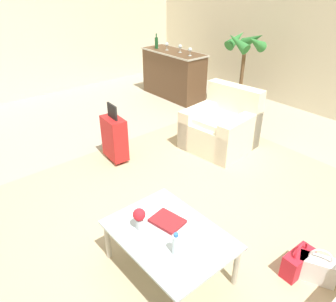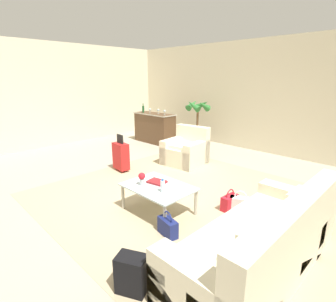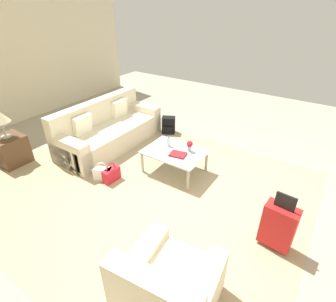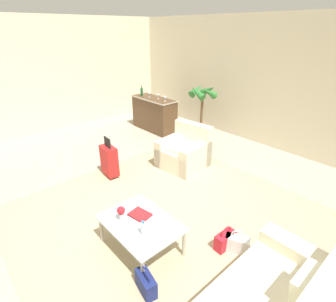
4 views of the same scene
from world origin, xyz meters
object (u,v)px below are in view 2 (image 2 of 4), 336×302
Objects in this scene: handbag_navy at (168,227)px; handbag_white at (240,204)px; couch at (265,247)px; potted_palm at (197,121)px; coffee_table at (158,189)px; wine_bottle_green at (143,109)px; suitcase_red at (121,156)px; bar_console at (155,127)px; wine_glass_leftmost at (144,109)px; wine_glass_right_of_centre at (158,110)px; backpack_black at (132,274)px; water_bottle at (163,186)px; handbag_red at (230,202)px; wine_glass_rightmost at (165,111)px; coffee_table_book at (157,182)px; wine_glass_left_of_centre at (150,110)px; flower_vase at (142,178)px; armchair at (186,151)px.

handbag_white is at bearing 74.74° from handbag_navy.
handbag_navy is at bearing -167.96° from couch.
coffee_table is at bearing -59.26° from potted_palm.
potted_palm is at bearing 138.30° from handbag_white.
wine_bottle_green reaches higher than suitcase_red.
bar_console reaches higher than suitcase_red.
handbag_navy is at bearing -40.40° from bar_console.
wine_glass_right_of_centre is at bearing 4.86° from wine_glass_leftmost.
coffee_table is 1.64m from backpack_black.
handbag_navy is (0.57, -0.36, -0.26)m from coffee_table.
handbag_red is (0.57, 0.96, -0.40)m from water_bottle.
wine_glass_rightmost is at bearing -7.56° from wine_glass_right_of_centre.
coffee_table_book is 0.78× the size of handbag_navy.
flower_vase is at bearing -42.96° from wine_glass_left_of_centre.
wine_glass_left_of_centre reaches higher than backpack_black.
coffee_table_book reaches higher than handbag_navy.
armchair is 0.68× the size of bar_console.
coffee_table is at bearing 147.46° from handbag_navy.
couch reaches higher than suitcase_red.
wine_glass_right_of_centre is (-5.14, 3.22, 0.75)m from couch.
wine_glass_right_of_centre is at bearing 133.57° from flower_vase.
wine_glass_right_of_centre is 0.18× the size of suitcase_red.
coffee_table is 2.99× the size of handbag_white.
wine_glass_left_of_centre is 0.43× the size of handbag_white.
bar_console is at bearing 138.47° from coffee_table.
wine_glass_rightmost reaches higher than handbag_red.
flower_vase reaches higher than coffee_table_book.
wine_glass_leftmost is at bearing 142.51° from coffee_table.
wine_glass_rightmost is 0.11× the size of potted_palm.
coffee_table is 3.57× the size of wine_bottle_green.
handbag_red is at bearing 48.15° from coffee_table.
bar_console is 1.00× the size of potted_palm.
water_bottle is 0.73× the size of coffee_table_book.
armchair is at bearing 123.64° from backpack_black.
handbag_navy is (-0.20, -1.22, 0.00)m from handbag_red.
flower_vase is at bearing 164.88° from handbag_navy.
couch is 1.94m from coffee_table_book.
handbag_navy is (2.57, -1.06, -0.23)m from suitcase_red.
wine_bottle_green reaches higher than bar_console.
armchair is 2.85m from wine_bottle_green.
couch is at bearing -28.36° from wine_bottle_green.
wine_glass_leftmost is (-2.69, 0.90, 0.76)m from armchair.
wine_glass_right_of_centre is 0.39× the size of backpack_black.
wine_glass_right_of_centre is 1.00× the size of wine_glass_rightmost.
couch is 15.42× the size of wine_glass_right_of_centre.
backpack_black is (0.43, -0.93, 0.06)m from handbag_navy.
water_bottle is at bearing 180.00° from couch.
wine_bottle_green reaches higher than coffee_table.
wine_bottle_green is (-0.42, -0.11, 0.58)m from bar_console.
bar_console reaches higher than water_bottle.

